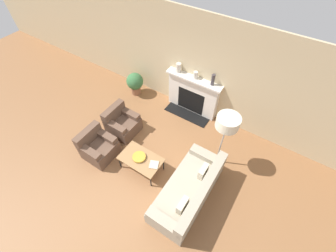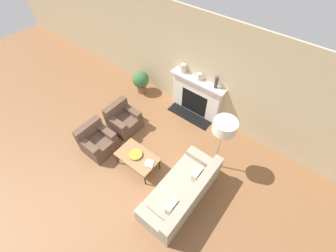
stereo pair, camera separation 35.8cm
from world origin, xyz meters
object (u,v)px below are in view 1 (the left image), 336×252
(coffee_table, at_px, (141,159))
(mantel_vase_center_right, at_px, (213,80))
(fireplace, at_px, (192,95))
(mantel_vase_center_left, at_px, (195,75))
(couch, at_px, (189,191))
(armchair_near, at_px, (98,147))
(armchair_far, at_px, (122,123))
(mantel_vase_left, at_px, (179,68))
(bowl, at_px, (139,157))
(potted_plant, at_px, (135,82))
(floor_lamp, at_px, (227,124))
(book, at_px, (154,165))

(coffee_table, distance_m, mantel_vase_center_right, 2.69)
(fireplace, bearing_deg, mantel_vase_center_left, 39.74)
(couch, height_order, armchair_near, couch)
(couch, height_order, mantel_vase_center_left, mantel_vase_center_left)
(armchair_far, distance_m, mantel_vase_left, 2.17)
(bowl, xyz_separation_m, mantel_vase_center_left, (0.08, 2.47, 0.82))
(mantel_vase_center_left, distance_m, potted_plant, 2.11)
(mantel_vase_center_left, bearing_deg, armchair_far, -124.27)
(armchair_far, xyz_separation_m, mantel_vase_left, (0.69, 1.79, 1.02))
(coffee_table, bearing_deg, mantel_vase_left, 101.23)
(potted_plant, bearing_deg, couch, -33.95)
(mantel_vase_left, height_order, potted_plant, mantel_vase_left)
(floor_lamp, bearing_deg, book, -133.62)
(armchair_far, bearing_deg, book, -112.79)
(mantel_vase_left, xyz_separation_m, mantel_vase_center_right, (1.02, 0.00, 0.03))
(bowl, distance_m, potted_plant, 2.80)
(coffee_table, relative_size, book, 3.67)
(mantel_vase_left, bearing_deg, floor_lamp, -33.33)
(couch, xyz_separation_m, mantel_vase_center_right, (-0.80, 2.48, 1.05))
(book, bearing_deg, couch, -26.38)
(mantel_vase_center_right, bearing_deg, mantel_vase_center_left, 180.00)
(couch, distance_m, armchair_near, 2.53)
(couch, height_order, mantel_vase_left, mantel_vase_left)
(potted_plant, bearing_deg, mantel_vase_left, 13.59)
(mantel_vase_center_right, height_order, potted_plant, mantel_vase_center_right)
(mantel_vase_center_left, relative_size, potted_plant, 0.27)
(armchair_near, bearing_deg, bowl, -77.61)
(potted_plant, bearing_deg, floor_lamp, -15.99)
(bowl, bearing_deg, mantel_vase_center_left, 88.13)
(mantel_vase_left, bearing_deg, book, -70.74)
(fireplace, relative_size, armchair_far, 2.07)
(couch, xyz_separation_m, mantel_vase_left, (-1.82, 2.48, 1.02))
(fireplace, xyz_separation_m, armchair_far, (-1.20, -1.77, -0.28))
(coffee_table, relative_size, potted_plant, 1.35)
(armchair_near, distance_m, mantel_vase_center_right, 3.38)
(couch, distance_m, mantel_vase_center_right, 2.81)
(book, bearing_deg, armchair_near, 166.64)
(coffee_table, relative_size, mantel_vase_center_left, 4.97)
(couch, bearing_deg, armchair_near, -84.66)
(fireplace, height_order, book, fireplace)
(book, distance_m, mantel_vase_left, 2.72)
(armchair_near, bearing_deg, mantel_vase_left, -14.28)
(coffee_table, bearing_deg, floor_lamp, 38.98)
(floor_lamp, bearing_deg, potted_plant, 164.01)
(armchair_near, distance_m, mantel_vase_center_left, 3.14)
(bowl, bearing_deg, potted_plant, 130.37)
(fireplace, bearing_deg, couch, -61.95)
(floor_lamp, bearing_deg, armchair_near, -151.50)
(floor_lamp, bearing_deg, bowl, -141.78)
(mantel_vase_left, bearing_deg, couch, -53.68)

